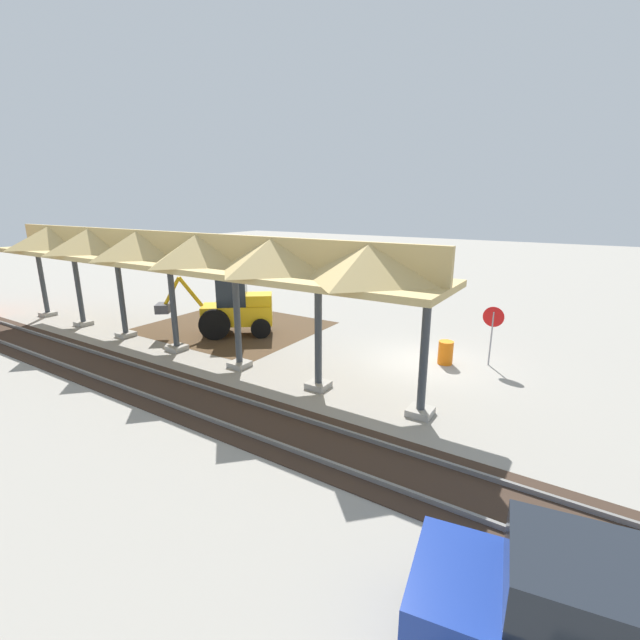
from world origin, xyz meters
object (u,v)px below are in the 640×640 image
object	(u,v)px
distant_parked_car	(592,631)
traffic_barrel	(446,353)
stop_sign	(493,324)
backhoe	(234,308)

from	to	relation	value
distant_parked_car	traffic_barrel	xyz separation A→B (m)	(4.87, -10.44, -0.53)
stop_sign	backhoe	size ratio (longest dim) A/B	0.47
backhoe	traffic_barrel	world-z (taller)	backhoe
stop_sign	traffic_barrel	world-z (taller)	stop_sign
distant_parked_car	traffic_barrel	bearing A→B (deg)	-65.01
distant_parked_car	stop_sign	bearing A→B (deg)	-72.99
backhoe	traffic_barrel	bearing A→B (deg)	-170.96
stop_sign	distant_parked_car	xyz separation A→B (m)	(-3.43, 11.21, -0.65)
distant_parked_car	traffic_barrel	world-z (taller)	distant_parked_car
traffic_barrel	stop_sign	bearing A→B (deg)	-152.12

